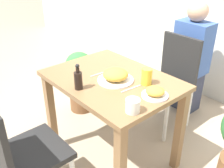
# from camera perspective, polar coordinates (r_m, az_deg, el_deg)

# --- Properties ---
(ground_plane) EXTENTS (16.00, 16.00, 0.00)m
(ground_plane) POSITION_cam_1_polar(r_m,az_deg,el_deg) (2.37, 0.00, -15.24)
(ground_plane) COLOR tan
(dining_table) EXTENTS (0.96, 0.72, 0.75)m
(dining_table) POSITION_cam_1_polar(r_m,az_deg,el_deg) (1.99, 0.00, -2.00)
(dining_table) COLOR olive
(dining_table) RESTS_ON ground_plane
(chair_near) EXTENTS (0.42, 0.42, 0.89)m
(chair_near) POSITION_cam_1_polar(r_m,az_deg,el_deg) (1.76, -19.70, -13.41)
(chair_near) COLOR black
(chair_near) RESTS_ON ground_plane
(chair_far) EXTENTS (0.42, 0.42, 0.89)m
(chair_far) POSITION_cam_1_polar(r_m,az_deg,el_deg) (2.55, 12.70, 1.32)
(chair_far) COLOR black
(chair_far) RESTS_ON ground_plane
(food_plate) EXTENTS (0.26, 0.26, 0.09)m
(food_plate) POSITION_cam_1_polar(r_m,az_deg,el_deg) (1.87, 0.76, 1.82)
(food_plate) COLOR white
(food_plate) RESTS_ON dining_table
(side_plate) EXTENTS (0.18, 0.18, 0.06)m
(side_plate) POSITION_cam_1_polar(r_m,az_deg,el_deg) (1.71, 9.35, -1.81)
(side_plate) COLOR white
(side_plate) RESTS_ON dining_table
(drink_cup) EXTENTS (0.09, 0.09, 0.08)m
(drink_cup) POSITION_cam_1_polar(r_m,az_deg,el_deg) (1.53, 4.54, -4.73)
(drink_cup) COLOR silver
(drink_cup) RESTS_ON dining_table
(juice_glass) EXTENTS (0.07, 0.07, 0.12)m
(juice_glass) POSITION_cam_1_polar(r_m,az_deg,el_deg) (1.83, 7.56, 1.65)
(juice_glass) COLOR gold
(juice_glass) RESTS_ON dining_table
(sauce_bottle) EXTENTS (0.06, 0.06, 0.18)m
(sauce_bottle) POSITION_cam_1_polar(r_m,az_deg,el_deg) (1.77, -7.36, 0.99)
(sauce_bottle) COLOR black
(sauce_bottle) RESTS_ON dining_table
(fork_utensil) EXTENTS (0.02, 0.20, 0.00)m
(fork_utensil) POSITION_cam_1_polar(r_m,az_deg,el_deg) (2.00, -2.33, 2.38)
(fork_utensil) COLOR silver
(fork_utensil) RESTS_ON dining_table
(spoon_utensil) EXTENTS (0.02, 0.17, 0.00)m
(spoon_utensil) POSITION_cam_1_polar(r_m,az_deg,el_deg) (1.79, 4.19, -1.00)
(spoon_utensil) COLOR silver
(spoon_utensil) RESTS_ON dining_table
(potted_plant_left) EXTENTS (0.29, 0.29, 0.67)m
(potted_plant_left) POSITION_cam_1_polar(r_m,az_deg,el_deg) (2.79, -6.98, 1.01)
(potted_plant_left) COLOR brown
(potted_plant_left) RESTS_ON ground_plane
(person_figure) EXTENTS (0.34, 0.22, 1.17)m
(person_figure) POSITION_cam_1_polar(r_m,az_deg,el_deg) (2.83, 16.74, 5.22)
(person_figure) COLOR #2D3347
(person_figure) RESTS_ON ground_plane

